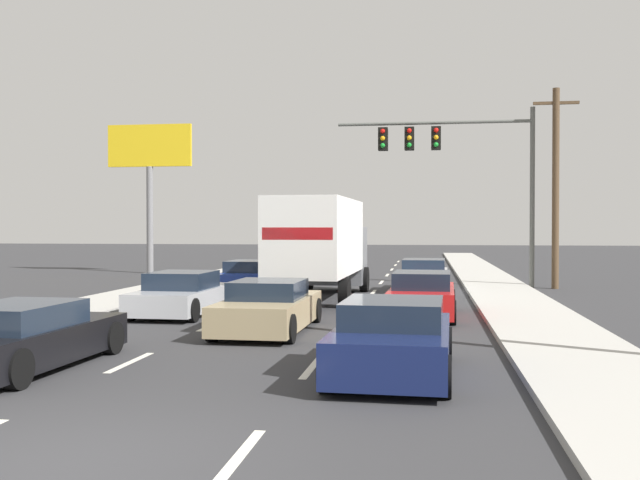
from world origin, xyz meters
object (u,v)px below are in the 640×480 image
Objects in this scene: car_tan at (269,308)px; roadside_billboard at (150,165)px; utility_pole_mid at (556,185)px; car_black at (26,337)px; traffic_signal_mast at (444,151)px; box_truck at (322,242)px; car_white at (424,277)px; car_silver at (183,295)px; car_blue at (249,276)px; car_red at (422,296)px; car_navy at (393,340)px.

car_tan is 0.57× the size of roadside_billboard.
car_black is at bearing -123.35° from utility_pole_mid.
box_truck is at bearing -124.70° from traffic_signal_mast.
car_white is 6.72m from utility_pole_mid.
traffic_signal_mast is (4.27, 6.17, 3.69)m from box_truck.
car_silver is at bearing 89.53° from car_black.
car_silver reaches higher than car_blue.
car_blue is at bearing 132.40° from car_red.
utility_pole_mid is 1.01× the size of roadside_billboard.
traffic_signal_mast reaches higher than car_navy.
utility_pole_mid reaches higher than car_blue.
car_red is at bearing -117.82° from utility_pole_mid.
car_red is at bearing -90.14° from car_white.
car_navy is at bearing -93.14° from car_red.
car_tan is 15.35m from traffic_signal_mast.
car_blue is at bearing 106.43° from car_tan.
car_blue is 12.91m from utility_pole_mid.
roadside_billboard reaches higher than car_navy.
car_silver is at bearing -125.32° from traffic_signal_mast.
box_truck reaches higher than car_red.
traffic_signal_mast is at bearing -23.22° from roadside_billboard.
box_truck is at bearing 129.20° from car_red.
roadside_billboard reaches higher than car_red.
car_white is 0.59× the size of roadside_billboard.
car_black is 6.06m from car_tan.
car_white is 18.19m from roadside_billboard.
car_navy is at bearing 3.45° from car_black.
roadside_billboard is (-11.32, 12.86, 3.90)m from box_truck.
car_silver is 6.82m from car_red.
car_black is 0.98× the size of car_red.
car_red is at bearing -94.48° from traffic_signal_mast.
car_navy reaches higher than car_tan.
roadside_billboard reaches higher than car_tan.
car_silver is 16.35m from utility_pole_mid.
car_white is at bearing 46.83° from box_truck.
car_white is at bearing 72.09° from car_tan.
car_tan is 1.04× the size of car_red.
car_red is 1.07× the size of car_navy.
car_blue is 0.93× the size of car_red.
car_black is 10.91m from car_red.
car_navy is 19.22m from traffic_signal_mast.
car_black is 21.02m from traffic_signal_mast.
car_white is at bearing -158.48° from utility_pole_mid.
car_blue is 0.86× the size of car_white.
utility_pole_mid reaches higher than car_red.
utility_pole_mid reaches higher than car_black.
box_truck is at bearing 74.93° from car_black.
traffic_signal_mast reaches higher than box_truck.
car_blue is at bearing 136.16° from box_truck.
car_navy is (3.19, -4.73, 0.03)m from car_tan.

